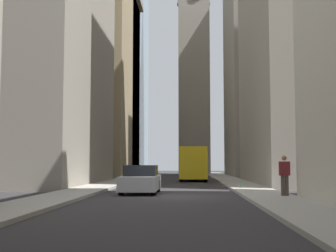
{
  "coord_description": "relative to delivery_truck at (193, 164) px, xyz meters",
  "views": [
    {
      "loc": [
        -21.18,
        -1.03,
        1.53
      ],
      "look_at": [
        18.52,
        0.78,
        4.79
      ],
      "focal_mm": 48.28,
      "sensor_mm": 36.0,
      "label": 1
    }
  ],
  "objects": [
    {
      "name": "delivery_truck",
      "position": [
        0.0,
        0.0,
        0.0
      ],
      "size": [
        6.46,
        2.25,
        2.84
      ],
      "color": "yellow",
      "rests_on": "ground_plane"
    },
    {
      "name": "sidewalk_right",
      "position": [
        -17.58,
        5.9,
        -1.39
      ],
      "size": [
        90.0,
        2.2,
        0.14
      ],
      "primitive_type": "cube",
      "color": "#A8A399",
      "rests_on": "ground_plane"
    },
    {
      "name": "ground_plane",
      "position": [
        -17.58,
        1.4,
        -1.46
      ],
      "size": [
        135.0,
        135.0,
        0.0
      ],
      "primitive_type": "plane",
      "color": "#302D30"
    },
    {
      "name": "sedan_silver",
      "position": [
        -15.85,
        2.8,
        -0.8
      ],
      "size": [
        4.3,
        1.78,
        1.42
      ],
      "color": "#B7BABF",
      "rests_on": "ground_plane"
    },
    {
      "name": "building_left_far",
      "position": [
        12.52,
        -9.2,
        10.99
      ],
      "size": [
        13.66,
        10.0,
        24.9
      ],
      "color": "gray",
      "rests_on": "ground_plane"
    },
    {
      "name": "building_right_midfar",
      "position": [
        -7.31,
        12.0,
        11.59
      ],
      "size": [
        16.1,
        10.0,
        26.09
      ],
      "color": "gray",
      "rests_on": "ground_plane"
    },
    {
      "name": "pedestrian",
      "position": [
        -19.21,
        -3.72,
        -0.39
      ],
      "size": [
        0.26,
        0.44,
        1.71
      ],
      "color": "#473D33",
      "rests_on": "sidewalk_left"
    },
    {
      "name": "discarded_bottle",
      "position": [
        -13.12,
        -2.55,
        -1.21
      ],
      "size": [
        0.07,
        0.07,
        0.27
      ],
      "color": "#236033",
      "rests_on": "sidewalk_left"
    },
    {
      "name": "building_right_far",
      "position": [
        13.54,
        11.99,
        11.11
      ],
      "size": [
        16.63,
        10.5,
        25.12
      ],
      "color": "#9E8966",
      "rests_on": "ground_plane"
    },
    {
      "name": "sidewalk_left",
      "position": [
        -17.58,
        -3.1,
        -1.39
      ],
      "size": [
        90.0,
        2.2,
        0.14
      ],
      "primitive_type": "cube",
      "color": "#A8A399",
      "rests_on": "ground_plane"
    },
    {
      "name": "church_spire",
      "position": [
        22.2,
        -0.41,
        18.74
      ],
      "size": [
        4.58,
        4.58,
        38.61
      ],
      "color": "gray",
      "rests_on": "ground_plane"
    }
  ]
}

